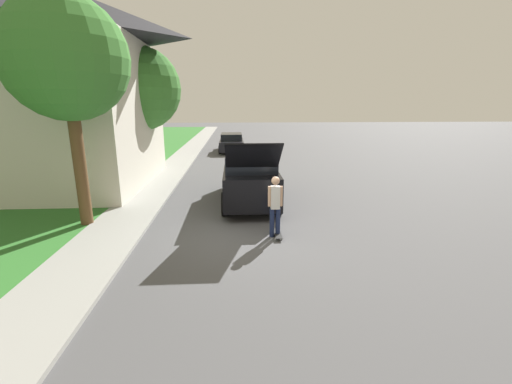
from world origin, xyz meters
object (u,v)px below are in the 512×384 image
suv_parked (249,174)px  lawn_tree_far (139,89)px  lawn_tree_near (66,60)px  skateboard (277,234)px  car_down_street (232,143)px  skateboarder (275,204)px

suv_parked → lawn_tree_far: bearing=136.7°
lawn_tree_near → skateboard: size_ratio=8.03×
lawn_tree_far → suv_parked: size_ratio=1.08×
lawn_tree_near → skateboard: 7.56m
skateboard → lawn_tree_far: bearing=124.2°
suv_parked → car_down_street: suv_parked is taller
car_down_street → suv_parked: bearing=-86.9°
skateboarder → skateboard: size_ratio=2.16×
lawn_tree_near → lawn_tree_far: lawn_tree_near is taller
suv_parked → skateboard: 3.81m
lawn_tree_near → skateboarder: (5.68, -1.24, -3.85)m
lawn_tree_near → skateboard: lawn_tree_near is taller
lawn_tree_far → skateboarder: bearing=-56.1°
car_down_street → skateboard: size_ratio=5.66×
skateboarder → skateboard: (0.08, -0.01, -0.89)m
lawn_tree_near → skateboarder: lawn_tree_near is taller
car_down_street → skateboard: (1.40, -17.98, -0.60)m
lawn_tree_near → car_down_street: 17.78m
lawn_tree_near → car_down_street: lawn_tree_near is taller
skateboarder → lawn_tree_near: bearing=167.7°
lawn_tree_near → lawn_tree_far: size_ratio=1.03×
lawn_tree_near → skateboard: (5.76, -1.25, -4.74)m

